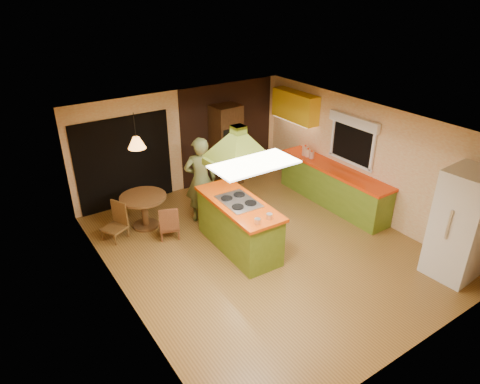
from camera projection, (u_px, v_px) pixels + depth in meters
ground at (263, 248)px, 8.44m from camera, size 6.50×6.50×0.00m
room_walls at (264, 192)px, 7.87m from camera, size 5.50×6.50×6.50m
ceiling_plane at (266, 126)px, 7.31m from camera, size 6.50×6.50×0.00m
brick_panel at (228, 132)px, 10.89m from camera, size 2.64×0.03×2.50m
nook_opening at (125, 163)px, 9.61m from camera, size 2.20×0.03×2.10m
right_counter at (332, 186)px, 9.89m from camera, size 0.62×3.05×0.92m
upper_cabinets at (295, 106)px, 10.47m from camera, size 0.34×1.40×0.70m
window_right at (353, 132)px, 9.28m from camera, size 0.12×1.35×1.06m
fluor_panel at (255, 164)px, 5.88m from camera, size 1.20×0.60×0.03m
kitchen_island at (239, 225)px, 8.24m from camera, size 0.89×2.07×1.03m
range_hood at (238, 140)px, 7.46m from camera, size 1.11×0.83×0.80m
man at (201, 180)px, 9.04m from camera, size 0.80×0.65×1.89m
refrigerator at (462, 225)px, 7.30m from camera, size 0.87×0.83×2.00m
wall_oven at (226, 145)px, 10.67m from camera, size 0.70×0.63×2.04m
dining_table at (144, 205)px, 8.95m from camera, size 0.97×0.97×0.73m
chair_left at (114, 222)px, 8.58m from camera, size 0.56×0.56×0.77m
chair_near at (169, 221)px, 8.66m from camera, size 0.52×0.52×0.74m
pendant_lamp at (137, 143)px, 8.32m from camera, size 0.42×0.42×0.23m
canister_large at (305, 151)px, 10.31m from camera, size 0.19×0.19×0.22m
canister_medium at (308, 153)px, 10.25m from camera, size 0.16×0.16×0.18m
canister_small at (312, 155)px, 10.15m from camera, size 0.14×0.14×0.16m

